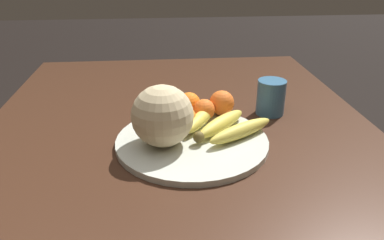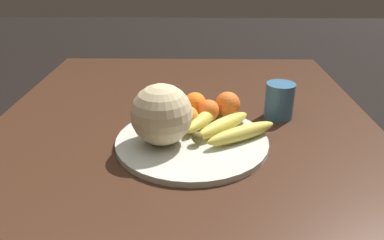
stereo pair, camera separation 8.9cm
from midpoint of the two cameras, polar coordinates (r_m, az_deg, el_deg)
name	(u,v)px [view 1 (the left image)]	position (r m, az deg, el deg)	size (l,w,h in m)	color
kitchen_table	(183,174)	(0.97, -4.10, -8.23)	(1.51, 1.06, 0.74)	#3D2316
fruit_bowl	(192,141)	(0.92, -2.79, -3.27)	(0.37, 0.37, 0.02)	beige
melon	(162,116)	(0.87, -7.48, 0.55)	(0.15, 0.15, 0.15)	beige
banana_bunch	(221,124)	(0.94, 1.76, -0.71)	(0.24, 0.24, 0.04)	brown
orange_front_left	(169,106)	(1.01, -6.04, 2.07)	(0.07, 0.07, 0.07)	orange
orange_front_right	(204,110)	(1.00, -0.70, 1.52)	(0.06, 0.06, 0.06)	orange
orange_mid_center	(189,104)	(1.04, -2.92, 2.46)	(0.06, 0.06, 0.06)	orange
orange_back_left	(185,117)	(0.96, -3.79, 0.35)	(0.06, 0.06, 0.06)	orange
orange_back_right	(222,103)	(1.03, 2.08, 2.57)	(0.07, 0.07, 0.07)	orange
produce_tag	(184,119)	(1.02, -3.81, 0.16)	(0.09, 0.05, 0.00)	white
ceramic_mug	(271,97)	(1.09, 9.73, 3.47)	(0.10, 0.10, 0.10)	#386689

